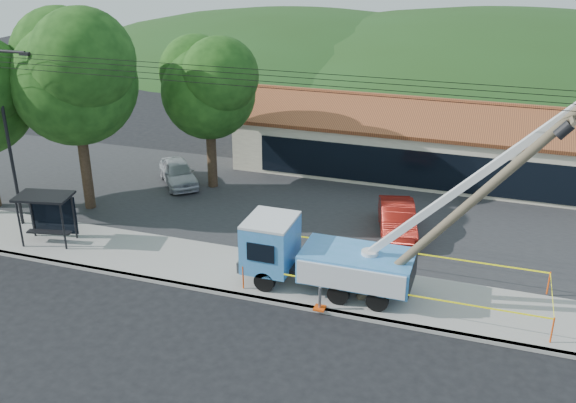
% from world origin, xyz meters
% --- Properties ---
extents(ground, '(120.00, 120.00, 0.00)m').
position_xyz_m(ground, '(0.00, 0.00, 0.00)').
color(ground, black).
rests_on(ground, ground).
extents(curb, '(60.00, 0.25, 0.15)m').
position_xyz_m(curb, '(0.00, 2.10, 0.07)').
color(curb, '#A09C95').
rests_on(curb, ground).
extents(sidewalk, '(60.00, 4.00, 0.15)m').
position_xyz_m(sidewalk, '(0.00, 4.00, 0.07)').
color(sidewalk, '#A09C95').
rests_on(sidewalk, ground).
extents(parking_lot, '(60.00, 12.00, 0.10)m').
position_xyz_m(parking_lot, '(0.00, 12.00, 0.05)').
color(parking_lot, '#28282B').
rests_on(parking_lot, ground).
extents(strip_mall, '(22.50, 8.53, 4.67)m').
position_xyz_m(strip_mall, '(4.00, 19.98, 1.88)').
color(strip_mall, '#C2B49A').
rests_on(strip_mall, ground).
extents(streetlight, '(2.13, 0.22, 9.00)m').
position_xyz_m(streetlight, '(-13.78, 5.00, 5.30)').
color(streetlight, black).
rests_on(streetlight, ground).
extents(tree_west_near, '(7.56, 6.72, 10.80)m').
position_xyz_m(tree_west_near, '(-12.00, 8.00, 7.52)').
color(tree_west_near, '#332316').
rests_on(tree_west_near, ground).
extents(tree_lot, '(6.30, 5.60, 8.94)m').
position_xyz_m(tree_lot, '(-7.00, 13.00, 6.21)').
color(tree_lot, '#332316').
rests_on(tree_lot, ground).
extents(hill_west, '(78.40, 56.00, 28.00)m').
position_xyz_m(hill_west, '(-15.00, 55.00, 0.00)').
color(hill_west, '#203E16').
rests_on(hill_west, ground).
extents(hill_center, '(89.60, 64.00, 32.00)m').
position_xyz_m(hill_center, '(10.00, 55.00, 0.00)').
color(hill_center, '#203E16').
rests_on(hill_center, ground).
extents(utility_truck, '(12.65, 3.79, 9.10)m').
position_xyz_m(utility_truck, '(2.37, 3.74, 1.70)').
color(utility_truck, black).
rests_on(utility_truck, ground).
extents(leaning_pole, '(7.56, 1.94, 9.07)m').
position_xyz_m(leaning_pole, '(7.96, 3.37, 5.01)').
color(leaning_pole, brown).
rests_on(leaning_pole, ground).
extents(bus_shelter, '(2.79, 2.03, 2.44)m').
position_xyz_m(bus_shelter, '(-11.30, 3.81, 1.93)').
color(bus_shelter, black).
rests_on(bus_shelter, ground).
extents(caution_tape, '(12.10, 3.60, 1.04)m').
position_xyz_m(caution_tape, '(5.20, 4.34, 0.93)').
color(caution_tape, '#F1490D').
rests_on(caution_tape, ground).
extents(car_silver, '(4.05, 4.37, 1.45)m').
position_xyz_m(car_silver, '(-9.06, 12.64, 0.00)').
color(car_silver, '#ADAFB5').
rests_on(car_silver, ground).
extents(car_red, '(2.72, 4.96, 1.55)m').
position_xyz_m(car_red, '(4.34, 9.98, 0.00)').
color(car_red, maroon).
rests_on(car_red, ground).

